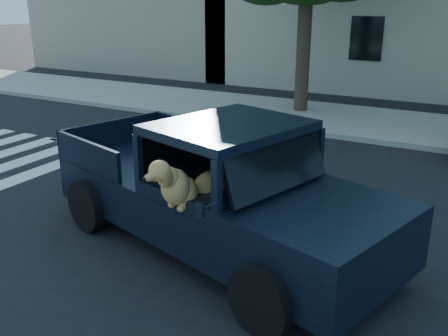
{
  "coord_description": "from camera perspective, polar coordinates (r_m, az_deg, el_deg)",
  "views": [
    {
      "loc": [
        1.66,
        -5.69,
        3.67
      ],
      "look_at": [
        -1.48,
        -0.07,
        1.45
      ],
      "focal_mm": 40.0,
      "sensor_mm": 36.0,
      "label": 1
    }
  ],
  "objects": [
    {
      "name": "ground",
      "position": [
        6.97,
        11.24,
        -13.17
      ],
      "size": [
        120.0,
        120.0,
        0.0
      ],
      "primitive_type": "plane",
      "color": "black",
      "rests_on": "ground"
    },
    {
      "name": "far_sidewalk",
      "position": [
        15.41,
        22.2,
        4.08
      ],
      "size": [
        60.0,
        4.0,
        0.15
      ],
      "primitive_type": "cube",
      "color": "gray",
      "rests_on": "ground"
    },
    {
      "name": "pickup_truck",
      "position": [
        7.62,
        -1.44,
        -4.11
      ],
      "size": [
        5.99,
        3.67,
        2.01
      ],
      "rotation": [
        0.0,
        0.0,
        -0.28
      ],
      "color": "black",
      "rests_on": "ground"
    }
  ]
}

